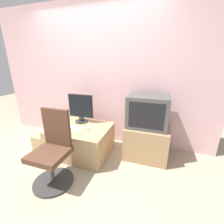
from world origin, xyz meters
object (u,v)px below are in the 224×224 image
keyboard (75,128)px  office_chair (53,153)px  book (38,157)px  crt_tv (148,111)px  mouse (88,129)px  cardboard_box_lower (43,143)px  main_monitor (81,109)px

keyboard → office_chair: 0.65m
keyboard → book: (-0.56, -0.33, -0.49)m
crt_tv → mouse: bearing=-160.6°
crt_tv → cardboard_box_lower: 1.96m
main_monitor → cardboard_box_lower: (-0.60, -0.40, -0.60)m
keyboard → crt_tv: 1.25m
keyboard → book: bearing=-149.4°
book → mouse: bearing=23.6°
office_chair → book: size_ratio=4.91×
keyboard → mouse: (0.24, 0.02, 0.01)m
office_chair → book: office_chair is taller
main_monitor → keyboard: size_ratio=1.63×
crt_tv → cardboard_box_lower: bearing=-165.7°
crt_tv → keyboard: bearing=-163.6°
mouse → cardboard_box_lower: bearing=-171.4°
mouse → cardboard_box_lower: size_ratio=0.20×
main_monitor → mouse: 0.44m
keyboard → mouse: mouse is taller
crt_tv → book: (-1.72, -0.67, -0.80)m
main_monitor → cardboard_box_lower: main_monitor is taller
crt_tv → office_chair: (-1.10, -0.98, -0.39)m
mouse → crt_tv: 1.02m
book → office_chair: bearing=-26.5°
mouse → crt_tv: crt_tv is taller
book → keyboard: bearing=30.6°
keyboard → mouse: 0.24m
main_monitor → book: (-0.53, -0.61, -0.74)m
main_monitor → mouse: bearing=-45.3°
book → main_monitor: bearing=49.0°
crt_tv → office_chair: size_ratio=0.63×
cardboard_box_lower → keyboard: bearing=10.2°
main_monitor → crt_tv: (1.18, 0.06, 0.06)m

